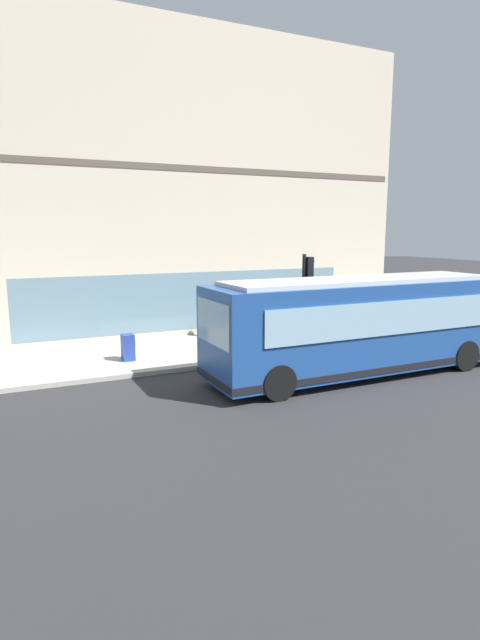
% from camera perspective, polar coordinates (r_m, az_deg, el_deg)
% --- Properties ---
extents(ground, '(120.00, 120.00, 0.00)m').
position_cam_1_polar(ground, '(15.31, 4.60, -7.24)').
color(ground, '#2D2D30').
extents(sidewalk_curb, '(4.93, 40.00, 0.15)m').
position_cam_1_polar(sidewalk_curb, '(19.69, -2.71, -3.12)').
color(sidewalk_curb, '#B2ADA3').
rests_on(sidewalk_curb, ground).
extents(building_corner, '(9.42, 20.34, 12.74)m').
position_cam_1_polar(building_corner, '(26.01, -9.04, 13.87)').
color(building_corner, beige).
rests_on(building_corner, ground).
extents(city_bus_nearside, '(2.66, 10.06, 3.07)m').
position_cam_1_polar(city_bus_nearside, '(16.49, 13.20, -0.67)').
color(city_bus_nearside, '#1E478C').
rests_on(city_bus_nearside, ground).
extents(traffic_light_near_corner, '(0.32, 0.49, 3.54)m').
position_cam_1_polar(traffic_light_near_corner, '(18.67, 7.46, 4.02)').
color(traffic_light_near_corner, black).
rests_on(traffic_light_near_corner, sidewalk_curb).
extents(fire_hydrant, '(0.35, 0.35, 0.74)m').
position_cam_1_polar(fire_hydrant, '(20.14, 2.24, -1.55)').
color(fire_hydrant, yellow).
rests_on(fire_hydrant, sidewalk_curb).
extents(pedestrian_near_hydrant, '(0.32, 0.32, 1.56)m').
position_cam_1_polar(pedestrian_near_hydrant, '(23.97, 14.16, 1.28)').
color(pedestrian_near_hydrant, '#99994C').
rests_on(pedestrian_near_hydrant, sidewalk_curb).
extents(pedestrian_near_building_entrance, '(0.32, 0.32, 1.74)m').
position_cam_1_polar(pedestrian_near_building_entrance, '(21.04, -2.34, 0.72)').
color(pedestrian_near_building_entrance, '#3F8C4C').
rests_on(pedestrian_near_building_entrance, sidewalk_curb).
extents(pedestrian_by_light_pole, '(0.32, 0.32, 1.59)m').
position_cam_1_polar(pedestrian_by_light_pole, '(21.10, 11.97, 0.27)').
color(pedestrian_by_light_pole, silver).
rests_on(pedestrian_by_light_pole, sidewalk_curb).
extents(newspaper_vending_box, '(0.44, 0.43, 0.90)m').
position_cam_1_polar(newspaper_vending_box, '(17.82, -12.38, -2.99)').
color(newspaper_vending_box, '#263F99').
rests_on(newspaper_vending_box, sidewalk_curb).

